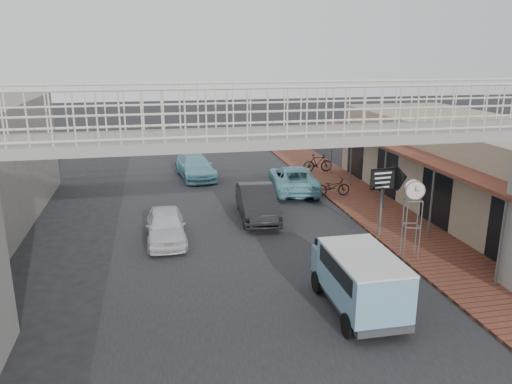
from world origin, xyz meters
name	(u,v)px	position (x,y,z in m)	size (l,w,h in m)	color
ground	(259,266)	(0.00, 0.00, 0.00)	(120.00, 120.00, 0.00)	black
road_strip	(259,266)	(0.00, 0.00, 0.01)	(10.00, 60.00, 0.01)	black
sidewalk	(394,223)	(6.50, 3.00, 0.05)	(3.00, 40.00, 0.10)	brown
shophouse_row	(479,168)	(10.97, 4.00, 2.01)	(7.20, 18.00, 4.00)	gray
footbridge	(293,214)	(0.00, -4.00, 3.18)	(16.40, 2.40, 6.34)	gray
white_hatchback	(166,226)	(-3.02, 3.00, 0.62)	(1.46, 3.64, 1.24)	silver
dark_sedan	(257,202)	(0.98, 5.01, 0.72)	(1.51, 4.34, 1.43)	black
angkot_curb	(293,179)	(3.70, 8.87, 0.67)	(2.24, 4.86, 1.35)	#6EB4BF
angkot_far	(195,167)	(-1.05, 12.86, 0.65)	(1.82, 4.47, 1.30)	#72B2C6
angkot_van	(360,274)	(2.08, -3.58, 1.14)	(1.72, 3.69, 1.80)	black
motorcycle_near	(333,187)	(5.30, 7.33, 0.56)	(0.62, 1.76, 0.93)	black
motorcycle_far	(318,163)	(6.21, 12.38, 0.64)	(0.50, 1.78, 1.07)	black
street_clock	(414,194)	(5.30, -0.48, 2.41)	(0.72, 0.65, 2.78)	#59595B
arrow_sign	(399,178)	(5.89, 1.75, 2.36)	(1.65, 1.06, 2.79)	#59595B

